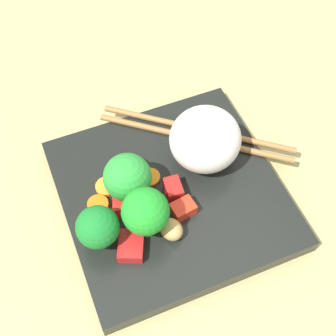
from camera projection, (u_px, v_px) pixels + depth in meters
ground_plane at (171, 203)px, 54.52cm from camera, size 110.00×110.00×2.00cm
square_plate at (171, 194)px, 52.91cm from camera, size 23.95×23.95×1.88cm
rice_mound at (205, 139)px, 51.53cm from camera, size 8.74×8.62×7.06cm
broccoli_floret_0 at (98, 227)px, 46.03cm from camera, size 4.29×4.29×5.43cm
broccoli_floret_1 at (145, 212)px, 46.00cm from camera, size 4.75×4.75×6.65cm
broccoli_floret_2 at (128, 178)px, 48.91cm from camera, size 5.06×5.06×6.08cm
carrot_slice_0 at (150, 177)px, 52.77cm from camera, size 3.24×3.24×0.43cm
carrot_slice_1 at (148, 204)px, 50.81cm from camera, size 3.72×3.72×0.57cm
carrot_slice_2 at (106, 187)px, 52.07cm from camera, size 3.28×3.28×0.47cm
carrot_slice_3 at (98, 205)px, 50.61cm from camera, size 3.14×3.14×0.77cm
pepper_chunk_0 at (128, 206)px, 49.97cm from camera, size 3.46×3.48×1.76cm
pepper_chunk_1 at (177, 188)px, 51.25cm from camera, size 2.03×2.61×1.71cm
pepper_chunk_2 at (182, 209)px, 50.01cm from camera, size 2.61×2.10×1.37cm
pepper_chunk_3 at (131, 246)px, 47.71cm from camera, size 3.63×3.94×1.30cm
chicken_piece_0 at (134, 165)px, 52.92cm from camera, size 3.20×2.92×1.74cm
chicken_piece_1 at (171, 229)px, 48.33cm from camera, size 2.84×3.10×2.02cm
chopstick_pair at (196, 134)px, 55.99cm from camera, size 19.10×16.63×0.71cm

